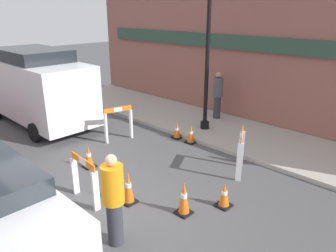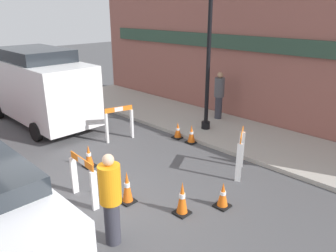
{
  "view_description": "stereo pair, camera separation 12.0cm",
  "coord_description": "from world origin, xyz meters",
  "px_view_note": "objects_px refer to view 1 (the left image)",
  "views": [
    {
      "loc": [
        5.07,
        -2.82,
        3.92
      ],
      "look_at": [
        -0.59,
        3.01,
        1.0
      ],
      "focal_mm": 35.0,
      "sensor_mm": 36.0,
      "label": 1
    },
    {
      "loc": [
        5.15,
        -2.74,
        3.92
      ],
      "look_at": [
        -0.59,
        3.01,
        1.0
      ],
      "focal_mm": 35.0,
      "sensor_mm": 36.0,
      "label": 2
    }
  ],
  "objects_px": {
    "person_pedestrian": "(218,94)",
    "work_van": "(36,84)",
    "person_worker": "(113,198)",
    "streetlamp_post": "(209,26)"
  },
  "relations": [
    {
      "from": "work_van",
      "to": "person_worker",
      "type": "bearing_deg",
      "value": -16.14
    },
    {
      "from": "work_van",
      "to": "person_pedestrian",
      "type": "bearing_deg",
      "value": 45.84
    },
    {
      "from": "streetlamp_post",
      "to": "work_van",
      "type": "xyz_separation_m",
      "value": [
        -4.85,
        -3.43,
        -1.98
      ]
    },
    {
      "from": "person_worker",
      "to": "person_pedestrian",
      "type": "distance_m",
      "value": 7.22
    },
    {
      "from": "streetlamp_post",
      "to": "person_pedestrian",
      "type": "relative_size",
      "value": 3.02
    },
    {
      "from": "person_pedestrian",
      "to": "work_van",
      "type": "relative_size",
      "value": 0.33
    },
    {
      "from": "person_worker",
      "to": "person_pedestrian",
      "type": "xyz_separation_m",
      "value": [
        -2.72,
        6.69,
        0.11
      ]
    },
    {
      "from": "streetlamp_post",
      "to": "work_van",
      "type": "height_order",
      "value": "streetlamp_post"
    },
    {
      "from": "person_worker",
      "to": "work_van",
      "type": "relative_size",
      "value": 0.33
    },
    {
      "from": "person_pedestrian",
      "to": "streetlamp_post",
      "type": "bearing_deg",
      "value": 73.22
    }
  ]
}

